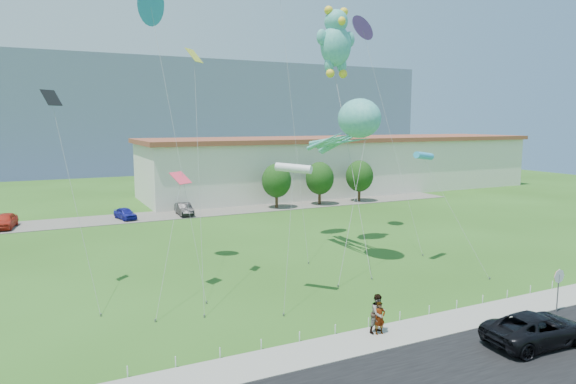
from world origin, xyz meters
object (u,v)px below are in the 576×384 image
Objects in this scene: suv at (537,329)px; pedestrian_right at (378,313)px; parked_car_blue at (125,213)px; teddy_bear_kite at (336,41)px; octopus_kite at (352,127)px; pedestrian_left at (380,318)px; stop_sign at (559,280)px; parked_car_black at (184,209)px; parked_car_red at (5,221)px; warehouse at (345,164)px.

suv is 2.74× the size of pedestrian_right.
teddy_bear_kite reaches higher than parked_car_blue.
suv is 19.23m from octopus_kite.
pedestrian_left is 0.84× the size of pedestrian_right.
parked_car_black is (-10.91, 38.33, -1.13)m from stop_sign.
stop_sign is 0.21× the size of octopus_kite.
teddy_bear_kite is (0.97, 4.01, 6.83)m from octopus_kite.
stop_sign reaches higher than suv.
teddy_bear_kite is at bearing -0.76° from suv.
teddy_bear_kite is at bearing -28.78° from parked_car_red.
suv is at bearing -86.92° from parked_car_blue.
suv is (-21.08, -50.53, -3.32)m from warehouse.
pedestrian_right is 36.36m from parked_car_black.
parked_car_red is 1.06× the size of parked_car_black.
octopus_kite is 0.62× the size of teddy_bear_kite.
suv is at bearing -49.33° from pedestrian_right.
pedestrian_right is at bearing -120.37° from warehouse.
stop_sign is 0.13× the size of teddy_bear_kite.
pedestrian_right is at bearing 77.42° from pedestrian_left.
pedestrian_right is 24.06m from teddy_bear_kite.
parked_car_black is 26.73m from teddy_bear_kite.
warehouse reaches higher than parked_car_red.
warehouse is at bearing 58.42° from octopus_kite.
octopus_kite is at bearing -35.00° from parked_car_red.
warehouse is 16.82× the size of parked_car_blue.
teddy_bear_kite is (7.34, 16.53, 15.86)m from pedestrian_right.
parked_car_black reaches higher than parked_car_blue.
parked_car_red is at bearing 116.56° from pedestrian_left.
parked_car_red is at bearing 126.37° from stop_sign.
suv is 7.32m from pedestrian_left.
pedestrian_right is 0.48× the size of parked_car_black.
parked_car_blue is at bearing 100.85° from pedestrian_left.
teddy_bear_kite reaches higher than parked_car_red.
pedestrian_right is (-10.59, 1.98, -0.79)m from stop_sign.
pedestrian_right is 0.45× the size of parked_car_red.
parked_car_red reaches higher than parked_car_black.
suv is 47.75m from parked_car_red.
stop_sign is 1.28× the size of pedestrian_right.
teddy_bear_kite reaches higher than pedestrian_right.
pedestrian_right reaches higher than parked_car_red.
teddy_bear_kite is (-3.25, 18.51, 15.07)m from stop_sign.
teddy_bear_kite reaches higher than suv.
pedestrian_left is at bearing 58.73° from suv.
parked_car_red is (-28.65, 38.90, -1.07)m from stop_sign.
warehouse is 5.02× the size of octopus_kite.
parked_car_red is 11.40m from parked_car_blue.
octopus_kite reaches higher than parked_car_blue.
stop_sign is at bearing -108.90° from warehouse.
warehouse is at bearing 21.61° from parked_car_red.
parked_car_blue is 0.19× the size of teddy_bear_kite.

